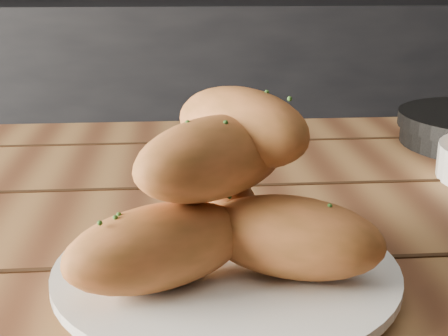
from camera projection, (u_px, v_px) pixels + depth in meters
counter at (235, 138)px, 2.13m from camera, size 2.80×0.60×0.90m
table at (392, 298)px, 0.67m from camera, size 1.54×0.88×0.75m
plate at (226, 273)px, 0.49m from camera, size 0.27×0.27×0.02m
bread_rolls at (224, 195)px, 0.47m from camera, size 0.25×0.22×0.13m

